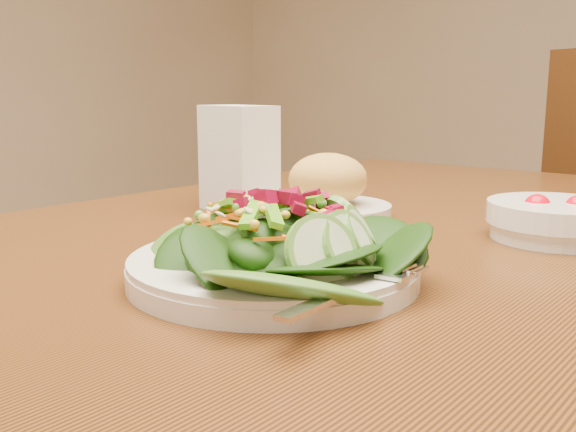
% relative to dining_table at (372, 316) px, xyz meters
% --- Properties ---
extents(dining_table, '(0.90, 1.40, 0.75)m').
position_rel_dining_table_xyz_m(dining_table, '(0.00, 0.00, 0.00)').
color(dining_table, brown).
rests_on(dining_table, ground_plane).
extents(salad_plate, '(0.26, 0.25, 0.07)m').
position_rel_dining_table_xyz_m(salad_plate, '(0.04, -0.22, 0.13)').
color(salad_plate, silver).
rests_on(salad_plate, dining_table).
extents(bread_plate, '(0.17, 0.17, 0.08)m').
position_rel_dining_table_xyz_m(bread_plate, '(-0.10, 0.05, 0.14)').
color(bread_plate, silver).
rests_on(bread_plate, dining_table).
extents(tomato_bowl, '(0.15, 0.15, 0.05)m').
position_rel_dining_table_xyz_m(tomato_bowl, '(0.17, 0.10, 0.12)').
color(tomato_bowl, silver).
rests_on(tomato_bowl, dining_table).
extents(napkin_holder, '(0.12, 0.08, 0.14)m').
position_rel_dining_table_xyz_m(napkin_holder, '(-0.22, -0.00, 0.18)').
color(napkin_holder, white).
rests_on(napkin_holder, dining_table).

